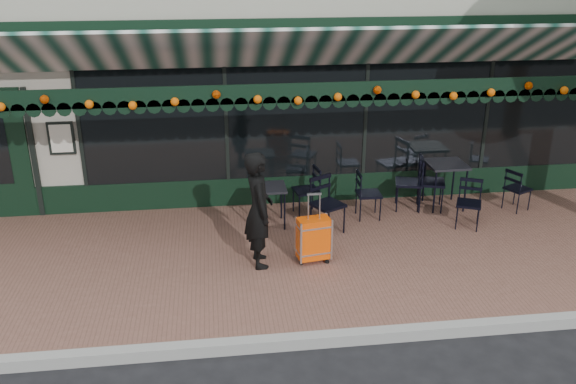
{
  "coord_description": "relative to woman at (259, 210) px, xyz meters",
  "views": [
    {
      "loc": [
        -1.24,
        -6.03,
        4.37
      ],
      "look_at": [
        -0.26,
        1.6,
        1.3
      ],
      "focal_mm": 38.0,
      "sensor_mm": 36.0,
      "label": 1
    }
  ],
  "objects": [
    {
      "name": "ground",
      "position": [
        0.65,
        -1.76,
        -0.99
      ],
      "size": [
        80.0,
        80.0,
        0.0
      ],
      "primitive_type": "plane",
      "color": "black",
      "rests_on": "ground"
    },
    {
      "name": "sidewalk",
      "position": [
        0.65,
        0.24,
        -0.92
      ],
      "size": [
        18.0,
        4.0,
        0.15
      ],
      "primitive_type": "cube",
      "color": "brown",
      "rests_on": "ground"
    },
    {
      "name": "curb",
      "position": [
        0.65,
        -1.84,
        -0.92
      ],
      "size": [
        18.0,
        0.16,
        0.15
      ],
      "primitive_type": "cube",
      "color": "#9E9E99",
      "rests_on": "ground"
    },
    {
      "name": "restaurant_building",
      "position": [
        0.65,
        6.07,
        1.28
      ],
      "size": [
        12.0,
        9.6,
        4.5
      ],
      "color": "#A5A08F",
      "rests_on": "ground"
    },
    {
      "name": "woman",
      "position": [
        0.0,
        0.0,
        0.0
      ],
      "size": [
        0.45,
        0.65,
        1.68
      ],
      "primitive_type": "imported",
      "rotation": [
        0.0,
        0.0,
        1.66
      ],
      "color": "black",
      "rests_on": "sidewalk"
    },
    {
      "name": "suitcase",
      "position": [
        0.78,
        -0.04,
        -0.49
      ],
      "size": [
        0.5,
        0.33,
        1.05
      ],
      "rotation": [
        0.0,
        0.0,
        0.17
      ],
      "color": "#F94F07",
      "rests_on": "sidewalk"
    },
    {
      "name": "cafe_table_a",
      "position": [
        3.39,
        1.69,
        -0.12
      ],
      "size": [
        0.65,
        0.65,
        0.8
      ],
      "color": "black",
      "rests_on": "sidewalk"
    },
    {
      "name": "cafe_table_b",
      "position": [
        0.27,
        1.31,
        -0.24
      ],
      "size": [
        0.54,
        0.54,
        0.67
      ],
      "color": "black",
      "rests_on": "sidewalk"
    },
    {
      "name": "chair_a_left",
      "position": [
        2.74,
        1.68,
        -0.37
      ],
      "size": [
        0.58,
        0.58,
        0.94
      ],
      "primitive_type": null,
      "rotation": [
        0.0,
        0.0,
        -1.83
      ],
      "color": "black",
      "rests_on": "sidewalk"
    },
    {
      "name": "chair_a_right",
      "position": [
        3.11,
        1.63,
        -0.36
      ],
      "size": [
        0.6,
        0.6,
        0.96
      ],
      "primitive_type": null,
      "rotation": [
        0.0,
        0.0,
        1.27
      ],
      "color": "black",
      "rests_on": "sidewalk"
    },
    {
      "name": "chair_a_front",
      "position": [
        3.46,
        0.81,
        -0.44
      ],
      "size": [
        0.53,
        0.53,
        0.8
      ],
      "primitive_type": null,
      "rotation": [
        0.0,
        0.0,
        -0.43
      ],
      "color": "black",
      "rests_on": "sidewalk"
    },
    {
      "name": "chair_a_extra",
      "position": [
        4.59,
        1.39,
        -0.47
      ],
      "size": [
        0.5,
        0.5,
        0.75
      ],
      "primitive_type": null,
      "rotation": [
        0.0,
        0.0,
        2.02
      ],
      "color": "black",
      "rests_on": "sidewalk"
    },
    {
      "name": "chair_b_left",
      "position": [
        0.94,
        1.65,
        -0.42
      ],
      "size": [
        0.49,
        0.49,
        0.85
      ],
      "primitive_type": null,
      "rotation": [
        0.0,
        0.0,
        -1.41
      ],
      "color": "black",
      "rests_on": "sidewalk"
    },
    {
      "name": "chair_b_right",
      "position": [
        1.95,
        1.39,
        -0.43
      ],
      "size": [
        0.42,
        0.42,
        0.83
      ],
      "primitive_type": null,
      "rotation": [
        0.0,
        0.0,
        1.54
      ],
      "color": "black",
      "rests_on": "sidewalk"
    },
    {
      "name": "chair_b_front",
      "position": [
        1.16,
        0.91,
        -0.38
      ],
      "size": [
        0.63,
        0.63,
        0.92
      ],
      "primitive_type": null,
      "rotation": [
        0.0,
        0.0,
        0.5
      ],
      "color": "black",
      "rests_on": "sidewalk"
    }
  ]
}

